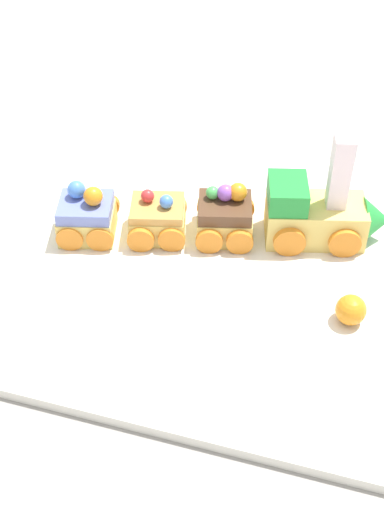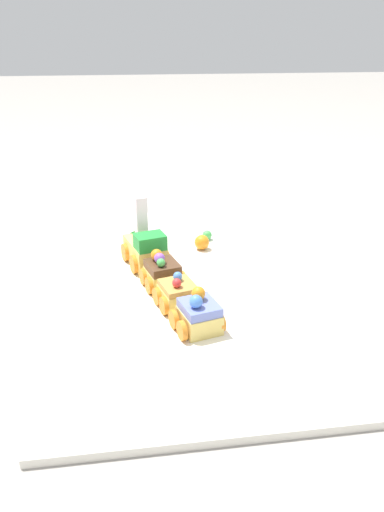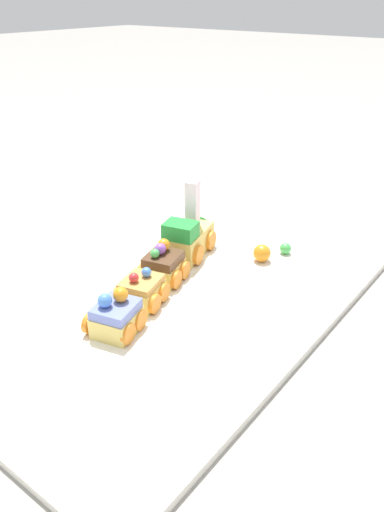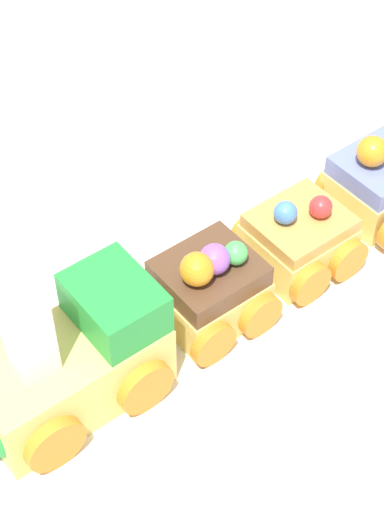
{
  "view_description": "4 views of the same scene",
  "coord_description": "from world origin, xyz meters",
  "views": [
    {
      "loc": [
        0.13,
        -0.56,
        0.53
      ],
      "look_at": [
        -0.03,
        -0.02,
        0.03
      ],
      "focal_mm": 50.0,
      "sensor_mm": 36.0,
      "label": 1
    },
    {
      "loc": [
        -0.8,
        0.1,
        0.42
      ],
      "look_at": [
        -0.04,
        -0.01,
        0.08
      ],
      "focal_mm": 35.0,
      "sensor_mm": 36.0,
      "label": 2
    },
    {
      "loc": [
        -0.54,
        -0.43,
        0.43
      ],
      "look_at": [
        -0.0,
        -0.01,
        0.07
      ],
      "focal_mm": 35.0,
      "sensor_mm": 36.0,
      "label": 3
    },
    {
      "loc": [
        0.13,
        0.35,
        0.43
      ],
      "look_at": [
        -0.01,
        0.02,
        0.05
      ],
      "focal_mm": 60.0,
      "sensor_mm": 36.0,
      "label": 4
    }
  ],
  "objects": [
    {
      "name": "ground_plane",
      "position": [
        0.0,
        0.0,
        0.0
      ],
      "size": [
        10.0,
        10.0,
        0.0
      ],
      "primitive_type": "plane",
      "color": "gray"
    },
    {
      "name": "cake_train_locomotive",
      "position": [
        0.09,
        0.07,
        0.04
      ],
      "size": [
        0.15,
        0.09,
        0.13
      ],
      "rotation": [
        0.0,
        0.0,
        0.25
      ],
      "color": "#EACC66",
      "rests_on": "display_board"
    },
    {
      "name": "cake_car_caramel",
      "position": [
        -0.08,
        0.02,
        0.03
      ],
      "size": [
        0.08,
        0.08,
        0.06
      ],
      "rotation": [
        0.0,
        0.0,
        0.25
      ],
      "color": "#EACC66",
      "rests_on": "display_board"
    },
    {
      "name": "cake_car_chocolate",
      "position": [
        -0.01,
        0.04,
        0.04
      ],
      "size": [
        0.08,
        0.08,
        0.07
      ],
      "rotation": [
        0.0,
        0.0,
        0.25
      ],
      "color": "#EACC66",
      "rests_on": "display_board"
    },
    {
      "name": "cake_car_blueberry",
      "position": [
        -0.16,
        0.0,
        0.04
      ],
      "size": [
        0.08,
        0.08,
        0.07
      ],
      "rotation": [
        0.0,
        0.0,
        0.25
      ],
      "color": "#EACC66",
      "rests_on": "display_board"
    },
    {
      "name": "gumball_orange",
      "position": [
        0.14,
        -0.05,
        0.03
      ],
      "size": [
        0.03,
        0.03,
        0.03
      ],
      "primitive_type": "sphere",
      "color": "orange",
      "rests_on": "display_board"
    },
    {
      "name": "display_board",
      "position": [
        0.0,
        0.0,
        0.01
      ],
      "size": [
        0.77,
        0.45,
        0.01
      ],
      "primitive_type": "cube",
      "color": "white",
      "rests_on": "ground_plane"
    },
    {
      "name": "gumball_green",
      "position": [
        0.19,
        -0.07,
        0.02
      ],
      "size": [
        0.02,
        0.02,
        0.02
      ],
      "primitive_type": "sphere",
      "color": "#4CBC56",
      "rests_on": "display_board"
    }
  ]
}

